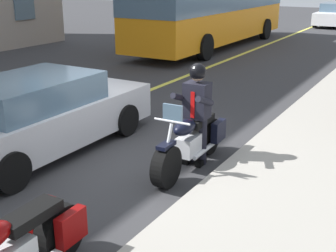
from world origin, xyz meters
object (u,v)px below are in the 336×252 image
at_px(motorcycle_main, 191,142).
at_px(car_silver, 336,15).
at_px(bus_near, 214,4).
at_px(rider_main, 197,105).
at_px(car_dark, 38,115).

bearing_deg(motorcycle_main, car_silver, -174.23).
bearing_deg(car_silver, bus_near, -14.47).
bearing_deg(car_silver, rider_main, 5.80).
bearing_deg(motorcycle_main, car_dark, -74.16).
bearing_deg(rider_main, motorcycle_main, 2.62).
distance_m(motorcycle_main, rider_main, 0.61).
relative_size(motorcycle_main, bus_near, 0.20).
bearing_deg(bus_near, car_silver, 165.53).
height_order(rider_main, car_dark, rider_main).
distance_m(motorcycle_main, car_silver, 23.90).
bearing_deg(motorcycle_main, rider_main, -177.38).
relative_size(bus_near, car_dark, 2.40).
xyz_separation_m(rider_main, car_silver, (-23.59, -2.40, -0.35)).
height_order(motorcycle_main, bus_near, bus_near).
bearing_deg(car_dark, motorcycle_main, 105.84).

